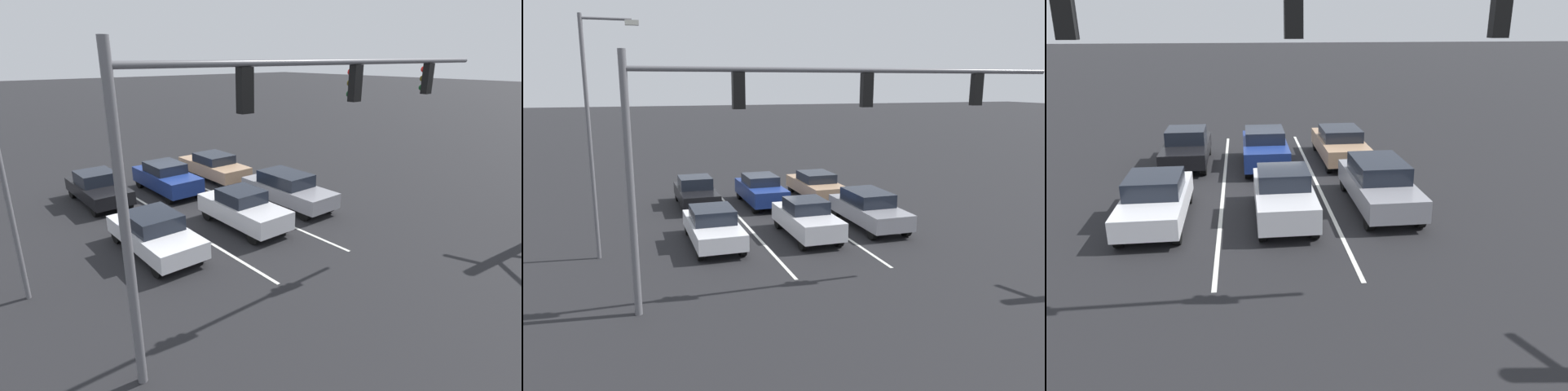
{
  "view_description": "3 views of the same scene",
  "coord_description": "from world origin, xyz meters",
  "views": [
    {
      "loc": [
        9.09,
        17.5,
        6.58
      ],
      "look_at": [
        0.68,
        7.5,
        2.1
      ],
      "focal_mm": 28.0,
      "sensor_mm": 36.0,
      "label": 1
    },
    {
      "loc": [
        6.73,
        23.84,
        6.09
      ],
      "look_at": [
        0.51,
        4.58,
        1.61
      ],
      "focal_mm": 35.0,
      "sensor_mm": 36.0,
      "label": 2
    },
    {
      "loc": [
        0.9,
        19.69,
        5.74
      ],
      "look_at": [
        -0.8,
        6.29,
        1.05
      ],
      "focal_mm": 35.0,
      "sensor_mm": 36.0,
      "label": 3
    }
  ],
  "objects": [
    {
      "name": "street_lamp_right_shoulder",
      "position": [
        7.52,
        5.48,
        4.76
      ],
      "size": [
        1.89,
        0.24,
        8.3
      ],
      "color": "slate",
      "rests_on": "ground_plane"
    },
    {
      "name": "car_tan_leftlane_second",
      "position": [
        -3.16,
        -1.2,
        0.73
      ],
      "size": [
        1.8,
        4.76,
        1.42
      ],
      "color": "tan",
      "rests_on": "ground_plane"
    },
    {
      "name": "ground_plane",
      "position": [
        0.0,
        0.0,
        0.0
      ],
      "size": [
        240.0,
        240.0,
        0.0
      ],
      "primitive_type": "plane",
      "color": "black"
    },
    {
      "name": "car_white_rightlane_front",
      "position": [
        3.56,
        5.13,
        0.73
      ],
      "size": [
        1.77,
        4.4,
        1.45
      ],
      "color": "silver",
      "rests_on": "ground_plane"
    },
    {
      "name": "lane_stripe_center_divider",
      "position": [
        1.7,
        1.78,
        0.01
      ],
      "size": [
        0.12,
        15.56,
        0.01
      ],
      "primitive_type": "cube",
      "color": "silver",
      "rests_on": "ground_plane"
    },
    {
      "name": "car_black_rightlane_second",
      "position": [
        3.27,
        -1.31,
        0.74
      ],
      "size": [
        1.77,
        4.32,
        1.49
      ],
      "color": "black",
      "rests_on": "ground_plane"
    },
    {
      "name": "traffic_signal_gantry",
      "position": [
        2.32,
        10.55,
        5.23
      ],
      "size": [
        12.87,
        0.37,
        6.92
      ],
      "color": "slate",
      "rests_on": "ground_plane"
    },
    {
      "name": "lane_stripe_left_divider",
      "position": [
        -1.7,
        1.78,
        0.01
      ],
      "size": [
        0.12,
        15.56,
        0.01
      ],
      "primitive_type": "cube",
      "color": "silver",
      "rests_on": "ground_plane"
    },
    {
      "name": "car_silver_midlane_front",
      "position": [
        -0.21,
        5.31,
        0.77
      ],
      "size": [
        1.7,
        4.2,
        1.54
      ],
      "color": "silver",
      "rests_on": "ground_plane"
    },
    {
      "name": "car_gray_leftlane_front",
      "position": [
        -3.32,
        4.64,
        0.8
      ],
      "size": [
        1.76,
        4.75,
        1.54
      ],
      "color": "gray",
      "rests_on": "ground_plane"
    },
    {
      "name": "car_navy_midlane_second",
      "position": [
        0.07,
        -0.66,
        0.78
      ],
      "size": [
        1.75,
        4.36,
        1.53
      ],
      "color": "navy",
      "rests_on": "ground_plane"
    }
  ]
}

